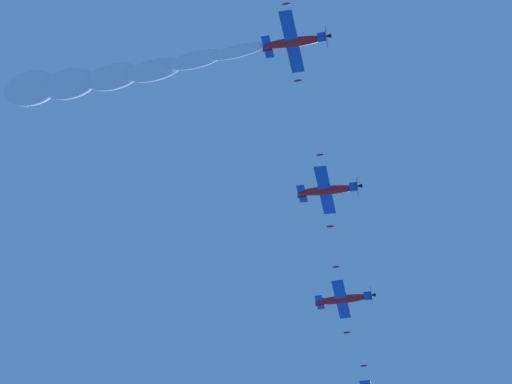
{
  "coord_description": "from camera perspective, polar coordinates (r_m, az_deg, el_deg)",
  "views": [
    {
      "loc": [
        -16.62,
        32.66,
        1.77
      ],
      "look_at": [
        11.86,
        -0.24,
        92.0
      ],
      "focal_mm": 61.12,
      "sensor_mm": 36.0,
      "label": 1
    }
  ],
  "objects": [
    {
      "name": "airplane_left_wingman",
      "position": [
        107.15,
        5.86,
        -6.98
      ],
      "size": [
        7.44,
        7.44,
        3.63
      ],
      "color": "red"
    },
    {
      "name": "smoke_trail_outer_left",
      "position": [
        98.49,
        -10.76,
        7.25
      ],
      "size": [
        27.57,
        16.74,
        5.38
      ],
      "color": "white"
    },
    {
      "name": "airplane_right_wingman",
      "position": [
        98.23,
        4.81,
        0.13
      ],
      "size": [
        7.45,
        7.45,
        3.68
      ],
      "color": "red"
    },
    {
      "name": "airplane_outer_left",
      "position": [
        93.32,
        2.65,
        9.8
      ],
      "size": [
        7.45,
        7.5,
        3.52
      ],
      "color": "red"
    }
  ]
}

